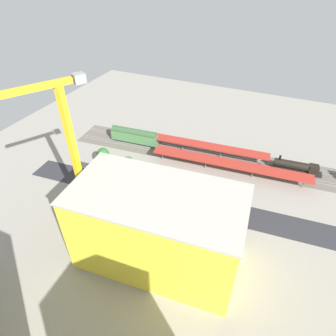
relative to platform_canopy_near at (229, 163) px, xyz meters
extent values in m
plane|color=gray|center=(5.22, 14.50, -3.82)|extent=(180.58, 180.58, 0.00)
cube|color=#665E54|center=(5.22, -7.10, -3.81)|extent=(113.59, 22.49, 0.01)
cube|color=#2D2D33|center=(5.22, 19.43, -3.81)|extent=(113.22, 17.59, 0.01)
cube|color=#9E9EA8|center=(5.22, -10.78, -3.64)|extent=(112.54, 8.74, 0.12)
cube|color=#9E9EA8|center=(5.22, -9.34, -3.64)|extent=(112.54, 8.74, 0.12)
cube|color=#9E9EA8|center=(5.22, -4.87, -3.64)|extent=(112.54, 8.74, 0.12)
cube|color=#9E9EA8|center=(5.22, -3.43, -3.64)|extent=(112.54, 8.74, 0.12)
cube|color=#A82D23|center=(0.00, 0.00, 0.03)|extent=(53.70, 8.93, 0.38)
cylinder|color=slate|center=(-24.00, -1.84, -1.99)|extent=(0.30, 0.30, 3.65)
cylinder|color=slate|center=(-8.00, -0.61, -1.99)|extent=(0.30, 0.30, 3.65)
cylinder|color=slate|center=(8.00, 0.61, -1.99)|extent=(0.30, 0.30, 3.65)
cylinder|color=slate|center=(24.00, 1.84, -1.99)|extent=(0.30, 0.30, 3.65)
cube|color=#A82D23|center=(12.15, -7.22, 0.14)|extent=(48.89, 8.14, 0.41)
cylinder|color=slate|center=(-9.70, -8.89, -1.94)|extent=(0.30, 0.30, 3.75)
cylinder|color=slate|center=(4.86, -7.78, -1.94)|extent=(0.30, 0.30, 3.75)
cylinder|color=slate|center=(19.43, -6.66, -1.94)|extent=(0.30, 0.30, 3.75)
cylinder|color=slate|center=(33.99, -5.55, -1.94)|extent=(0.30, 0.30, 3.75)
cube|color=black|center=(-21.61, -10.06, -3.32)|extent=(15.91, 3.69, 1.00)
cylinder|color=black|center=(-20.13, -9.95, -1.43)|extent=(12.97, 3.74, 2.77)
cube|color=black|center=(-26.50, -10.44, -2.04)|extent=(3.19, 3.19, 3.56)
cylinder|color=black|center=(-15.25, -9.58, 0.65)|extent=(0.70, 0.70, 1.40)
cube|color=black|center=(38.82, -4.15, -3.52)|extent=(17.34, 3.64, 0.60)
cube|color=#4C7F4C|center=(38.82, -4.15, -1.32)|extent=(19.29, 4.36, 3.79)
cylinder|color=#355935|center=(38.82, -4.15, 0.82)|extent=(18.52, 4.30, 2.91)
cube|color=black|center=(-8.92, 22.70, -3.67)|extent=(3.86, 1.80, 0.30)
cube|color=maroon|center=(-8.92, 22.70, -3.09)|extent=(4.58, 1.90, 0.86)
cube|color=#1E2328|center=(-8.92, 22.70, -2.34)|extent=(2.59, 1.61, 0.63)
cube|color=black|center=(-0.72, 22.39, -3.67)|extent=(3.82, 1.86, 0.30)
cube|color=navy|center=(-0.72, 22.39, -3.14)|extent=(4.54, 1.96, 0.76)
cube|color=#1E2328|center=(-0.72, 22.39, -2.43)|extent=(2.56, 1.66, 0.66)
cube|color=black|center=(7.42, 22.71, -3.67)|extent=(3.63, 1.97, 0.30)
cube|color=navy|center=(7.42, 22.71, -3.07)|extent=(4.30, 2.09, 0.89)
cube|color=#1E2328|center=(7.42, 22.71, -2.31)|extent=(2.45, 1.76, 0.63)
cube|color=black|center=(16.29, 23.03, -3.67)|extent=(3.75, 1.99, 0.30)
cube|color=navy|center=(16.29, 23.03, -3.10)|extent=(4.44, 2.12, 0.83)
cube|color=#1E2328|center=(16.29, 23.03, -2.36)|extent=(2.53, 1.75, 0.65)
cube|color=black|center=(24.53, 23.22, -3.67)|extent=(4.12, 2.15, 0.30)
cube|color=#474C51|center=(24.53, 23.22, -3.10)|extent=(4.88, 2.30, 0.83)
cube|color=#1E2328|center=(24.53, 23.22, -2.35)|extent=(2.79, 1.87, 0.68)
cube|color=black|center=(32.30, 22.87, -3.67)|extent=(3.48, 1.94, 0.30)
cube|color=#474C51|center=(32.30, 22.87, -3.09)|extent=(4.13, 2.04, 0.84)
cube|color=#1E2328|center=(32.30, 22.87, -2.37)|extent=(2.33, 1.75, 0.59)
cube|color=yellow|center=(7.36, 40.59, 6.46)|extent=(38.24, 21.71, 20.54)
cube|color=#B7B2A8|center=(7.36, 40.59, 16.93)|extent=(38.88, 22.35, 0.40)
cube|color=gray|center=(29.90, 37.84, -3.22)|extent=(3.60, 3.60, 1.20)
cube|color=yellow|center=(29.90, 37.84, 15.89)|extent=(1.40, 1.40, 39.42)
cube|color=yellow|center=(33.16, 43.43, 36.20)|extent=(10.58, 16.97, 1.20)
cube|color=gray|center=(27.63, 33.95, 36.20)|extent=(2.94, 3.08, 2.00)
cube|color=black|center=(12.44, 26.06, -3.57)|extent=(8.87, 2.51, 0.50)
cube|color=silver|center=(11.38, 26.04, -1.86)|extent=(6.76, 2.72, 2.92)
cube|color=maroon|center=(15.79, 26.13, -2.17)|extent=(2.18, 2.62, 2.28)
cube|color=black|center=(20.44, 25.05, -3.57)|extent=(9.86, 3.23, 0.50)
cube|color=white|center=(19.40, 24.94, -1.93)|extent=(7.81, 3.26, 2.76)
cube|color=#334C8C|center=(24.21, 25.45, -2.21)|extent=(2.34, 2.69, 2.21)
cube|color=black|center=(-3.50, 26.77, -3.57)|extent=(8.61, 2.53, 0.50)
cube|color=silver|center=(-4.63, 26.72, -1.91)|extent=(6.37, 2.67, 2.81)
cube|color=maroon|center=(-0.37, 26.90, -2.10)|extent=(2.36, 2.50, 2.44)
cylinder|color=brown|center=(41.92, 13.47, -2.48)|extent=(0.44, 0.44, 2.68)
sphere|color=#28662D|center=(41.92, 13.47, 0.27)|extent=(4.02, 4.02, 4.02)
cylinder|color=brown|center=(40.95, 13.82, -1.93)|extent=(0.51, 0.51, 3.77)
sphere|color=#28662D|center=(40.95, 13.82, 1.39)|extent=(4.10, 4.10, 4.10)
cylinder|color=brown|center=(-0.20, 13.82, -2.12)|extent=(0.48, 0.48, 3.39)
sphere|color=#28662D|center=(-0.20, 13.82, 1.02)|extent=(4.13, 4.13, 4.13)
cylinder|color=brown|center=(30.76, 14.60, -2.21)|extent=(0.57, 0.57, 3.21)
sphere|color=#2D7233|center=(30.76, 14.60, 0.92)|extent=(4.36, 4.36, 4.36)
cylinder|color=#333333|center=(29.08, 23.63, -0.75)|extent=(0.16, 0.16, 6.13)
cube|color=black|center=(29.08, 23.63, 2.76)|extent=(0.36, 0.36, 0.90)
sphere|color=yellow|center=(29.30, 23.63, 2.76)|extent=(0.20, 0.20, 0.20)
camera|label=1|loc=(-12.38, 79.67, 56.78)|focal=30.63mm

